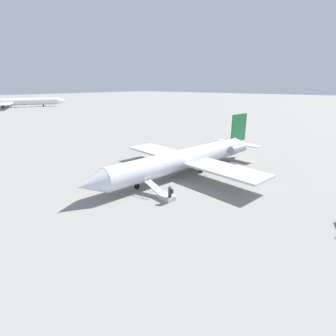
{
  "coord_description": "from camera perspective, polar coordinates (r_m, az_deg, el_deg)",
  "views": [
    {
      "loc": [
        26.43,
        18.84,
        11.32
      ],
      "look_at": [
        3.48,
        0.32,
        1.84
      ],
      "focal_mm": 28.0,
      "sensor_mm": 36.0,
      "label": 1
    }
  ],
  "objects": [
    {
      "name": "boarding_stairs",
      "position": [
        27.27,
        -0.98,
        -5.86
      ],
      "size": [
        1.59,
        4.12,
        1.72
      ],
      "rotation": [
        0.0,
        0.0,
        -1.72
      ],
      "color": "#B2B2B7",
      "rests_on": "ground"
    },
    {
      "name": "ground_plane",
      "position": [
        34.37,
        3.24,
        -1.44
      ],
      "size": [
        600.0,
        600.0,
        0.0
      ],
      "primitive_type": "plane",
      "color": "gray"
    },
    {
      "name": "airplane_main",
      "position": [
        34.4,
        4.39,
        2.17
      ],
      "size": [
        29.03,
        22.04,
        6.94
      ],
      "rotation": [
        0.0,
        0.0,
        -0.15
      ],
      "color": "silver",
      "rests_on": "ground"
    },
    {
      "name": "airplane_far_center",
      "position": [
        157.75,
        -31.13,
        12.21
      ],
      "size": [
        47.77,
        38.17,
        9.13
      ],
      "rotation": [
        0.0,
        0.0,
        2.68
      ],
      "color": "silver",
      "rests_on": "ground"
    },
    {
      "name": "passenger",
      "position": [
        26.21,
        0.46,
        -5.37
      ],
      "size": [
        0.37,
        0.56,
        1.74
      ],
      "rotation": [
        0.0,
        0.0,
        -1.72
      ],
      "color": "#23232D",
      "rests_on": "ground"
    }
  ]
}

